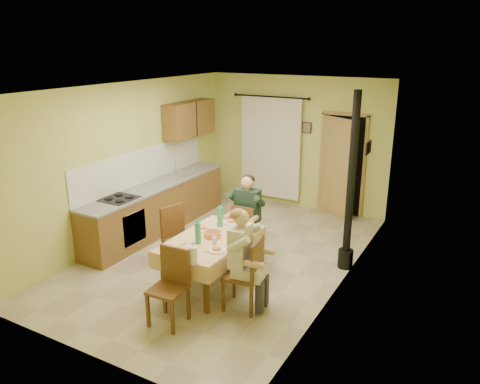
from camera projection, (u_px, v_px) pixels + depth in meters
The scene contains 17 objects.
floor at pixel (224, 256), 7.89m from camera, with size 4.00×6.00×0.01m, color tan.
room_shell at pixel (223, 151), 7.34m from camera, with size 4.04×6.04×2.82m.
kitchen_run at pixel (158, 206), 8.87m from camera, with size 0.64×3.64×1.56m.
upper_cabinets at pixel (190, 119), 9.55m from camera, with size 0.35×1.40×0.70m, color brown.
curtain at pixel (270, 147), 10.17m from camera, with size 1.70×0.07×2.22m.
doorway at pixel (340, 166), 9.49m from camera, with size 0.96×0.44×2.15m.
dining_table at pixel (211, 262), 6.84m from camera, with size 0.98×1.62×0.76m.
tableware at pixel (208, 236), 6.61m from camera, with size 0.81×1.62×0.33m.
chair_far at pixel (246, 241), 7.77m from camera, with size 0.42×0.42×0.95m.
chair_near at pixel (169, 302), 5.94m from camera, with size 0.45×0.45×0.99m.
chair_right at pixel (244, 288), 6.29m from camera, with size 0.51×0.51×1.02m.
chair_left at pixel (181, 251), 7.40m from camera, with size 0.56×0.56×1.01m.
man_far at pixel (247, 208), 7.60m from camera, with size 0.60×0.48×1.39m.
man_right at pixel (243, 248), 6.11m from camera, with size 0.51×0.62×1.39m.
stove_flue at pixel (349, 207), 7.20m from camera, with size 0.24×0.24×2.80m.
picture_back at pixel (307, 128), 9.71m from camera, with size 0.19×0.03×0.23m, color black.
picture_right at pixel (368, 148), 7.41m from camera, with size 0.03×0.31×0.21m, color brown.
Camera 1 is at (3.72, -6.15, 3.45)m, focal length 35.00 mm.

